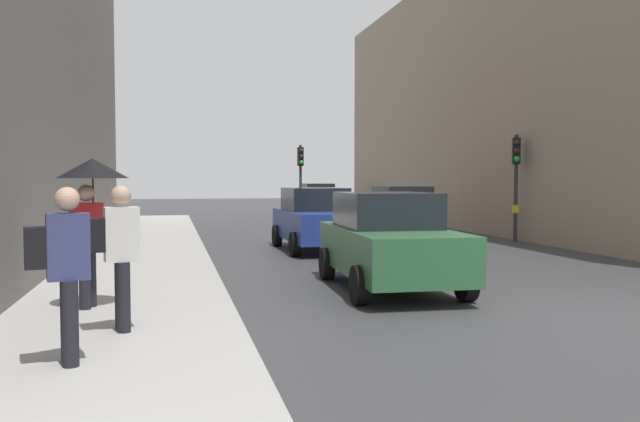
# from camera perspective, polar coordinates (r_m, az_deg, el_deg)

# --- Properties ---
(ground_plane) EXTENTS (120.00, 120.00, 0.00)m
(ground_plane) POSITION_cam_1_polar(r_m,az_deg,el_deg) (10.34, 23.08, -8.62)
(ground_plane) COLOR #38383A
(sidewalk_kerb) EXTENTS (3.17, 40.00, 0.16)m
(sidewalk_kerb) POSITION_cam_1_polar(r_m,az_deg,el_deg) (14.33, -15.64, -5.03)
(sidewalk_kerb) COLOR #A8A5A0
(sidewalk_kerb) RESTS_ON ground
(building_facade_right) EXTENTS (12.00, 28.48, 10.70)m
(building_facade_right) POSITION_cam_1_polar(r_m,az_deg,el_deg) (30.09, 22.05, 8.97)
(building_facade_right) COLOR gray
(building_facade_right) RESTS_ON ground
(traffic_light_mid_street) EXTENTS (0.34, 0.45, 3.43)m
(traffic_light_mid_street) POSITION_cam_1_polar(r_m,az_deg,el_deg) (21.77, 16.77, 3.62)
(traffic_light_mid_street) COLOR #2D2D2D
(traffic_light_mid_street) RESTS_ON ground
(traffic_light_far_median) EXTENTS (0.24, 0.43, 3.55)m
(traffic_light_far_median) POSITION_cam_1_polar(r_m,az_deg,el_deg) (29.54, -1.71, 3.65)
(traffic_light_far_median) COLOR #2D2D2D
(traffic_light_far_median) RESTS_ON ground
(car_blue_van) EXTENTS (2.06, 4.22, 1.76)m
(car_blue_van) POSITION_cam_1_polar(r_m,az_deg,el_deg) (18.44, -0.34, -0.71)
(car_blue_van) COLOR navy
(car_blue_van) RESTS_ON ground
(car_red_sedan) EXTENTS (2.05, 4.22, 1.76)m
(car_red_sedan) POSITION_cam_1_polar(r_m,az_deg,el_deg) (23.18, 6.99, -0.01)
(car_red_sedan) COLOR red
(car_red_sedan) RESTS_ON ground
(car_white_compact) EXTENTS (2.07, 4.23, 1.76)m
(car_white_compact) POSITION_cam_1_polar(r_m,az_deg,el_deg) (37.45, -0.33, 1.07)
(car_white_compact) COLOR silver
(car_white_compact) RESTS_ON ground
(car_green_estate) EXTENTS (2.15, 4.27, 1.76)m
(car_green_estate) POSITION_cam_1_polar(r_m,az_deg,el_deg) (11.97, 6.04, -2.63)
(car_green_estate) COLOR #2D6038
(car_green_estate) RESTS_ON ground
(pedestrian_with_umbrella) EXTENTS (1.00, 1.00, 2.14)m
(pedestrian_with_umbrella) POSITION_cam_1_polar(r_m,az_deg,el_deg) (9.82, -19.38, 1.67)
(pedestrian_with_umbrella) COLOR black
(pedestrian_with_umbrella) RESTS_ON sidewalk_kerb
(pedestrian_with_grey_backpack) EXTENTS (0.64, 0.40, 1.77)m
(pedestrian_with_grey_backpack) POSITION_cam_1_polar(r_m,az_deg,el_deg) (6.95, -21.50, -4.37)
(pedestrian_with_grey_backpack) COLOR black
(pedestrian_with_grey_backpack) RESTS_ON sidewalk_kerb
(pedestrian_with_black_backpack) EXTENTS (0.64, 0.39, 1.77)m
(pedestrian_with_black_backpack) POSITION_cam_1_polar(r_m,az_deg,el_deg) (8.27, -17.24, -3.18)
(pedestrian_with_black_backpack) COLOR black
(pedestrian_with_black_backpack) RESTS_ON sidewalk_kerb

